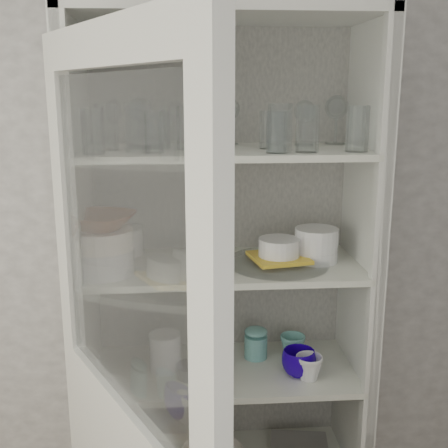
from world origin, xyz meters
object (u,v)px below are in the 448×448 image
(mug_blue, at_px, (299,363))
(plate_stack_front, at_px, (102,261))
(goblet_3, at_px, (336,118))
(teal_jar, at_px, (256,345))
(plate_stack_back, at_px, (117,241))
(terracotta_bowl, at_px, (100,221))
(mug_white, at_px, (309,368))
(measuring_cups, at_px, (191,370))
(goblet_2, at_px, (304,121))
(glass_platter, at_px, (279,262))
(grey_bowl_stack, at_px, (316,245))
(white_ramekin, at_px, (279,247))
(cream_bowl, at_px, (101,239))
(mug_teal, at_px, (293,346))
(goblet_1, at_px, (229,119))
(yellow_trivet, at_px, (279,258))
(white_canister, at_px, (165,352))
(pantry_cabinet, at_px, (223,339))
(goblet_0, at_px, (140,120))

(mug_blue, bearing_deg, plate_stack_front, -160.90)
(goblet_3, bearing_deg, teal_jar, -169.38)
(goblet_3, distance_m, plate_stack_back, 0.91)
(terracotta_bowl, height_order, mug_white, terracotta_bowl)
(plate_stack_back, height_order, measuring_cups, plate_stack_back)
(goblet_2, xyz_separation_m, teal_jar, (-0.16, -0.01, -0.83))
(glass_platter, xyz_separation_m, grey_bowl_stack, (0.14, 0.03, 0.05))
(white_ramekin, height_order, grey_bowl_stack, grey_bowl_stack)
(measuring_cups, bearing_deg, cream_bowl, -175.59)
(goblet_3, height_order, teal_jar, goblet_3)
(goblet_3, distance_m, terracotta_bowl, 0.90)
(mug_teal, height_order, teal_jar, teal_jar)
(mug_blue, bearing_deg, mug_white, -29.66)
(cream_bowl, relative_size, mug_blue, 1.75)
(cream_bowl, bearing_deg, goblet_1, 25.59)
(cream_bowl, bearing_deg, glass_platter, 4.21)
(plate_stack_back, xyz_separation_m, glass_platter, (0.57, -0.18, -0.04))
(mug_blue, bearing_deg, white_ramekin, 168.46)
(cream_bowl, xyz_separation_m, terracotta_bowl, (-0.00, 0.00, 0.06))
(plate_stack_front, distance_m, glass_platter, 0.60)
(goblet_2, relative_size, yellow_trivet, 0.92)
(goblet_1, xyz_separation_m, mug_blue, (0.23, -0.21, -0.84))
(white_ramekin, bearing_deg, mug_teal, 50.38)
(glass_platter, height_order, white_ramekin, white_ramekin)
(teal_jar, bearing_deg, white_canister, -168.98)
(mug_white, height_order, measuring_cups, mug_white)
(pantry_cabinet, distance_m, goblet_3, 0.91)
(pantry_cabinet, height_order, goblet_0, pantry_cabinet)
(goblet_0, xyz_separation_m, plate_stack_front, (-0.13, -0.17, -0.45))
(goblet_2, relative_size, white_ramekin, 1.20)
(plate_stack_front, bearing_deg, measuring_cups, 4.41)
(cream_bowl, height_order, mug_teal, cream_bowl)
(pantry_cabinet, distance_m, plate_stack_back, 0.54)
(goblet_0, relative_size, plate_stack_back, 0.93)
(pantry_cabinet, relative_size, cream_bowl, 9.93)
(goblet_2, xyz_separation_m, mug_blue, (-0.02, -0.15, -0.84))
(goblet_1, xyz_separation_m, goblet_2, (0.26, -0.06, -0.00))
(white_canister, bearing_deg, glass_platter, -5.35)
(white_ramekin, distance_m, measuring_cups, 0.54)
(goblet_1, bearing_deg, cream_bowl, -154.41)
(mug_blue, distance_m, teal_jar, 0.20)
(goblet_1, distance_m, cream_bowl, 0.61)
(yellow_trivet, relative_size, mug_blue, 1.52)
(mug_teal, bearing_deg, yellow_trivet, -106.54)
(plate_stack_front, distance_m, white_canister, 0.43)
(goblet_0, relative_size, teal_jar, 1.72)
(white_ramekin, distance_m, mug_blue, 0.42)
(goblet_2, bearing_deg, plate_stack_back, 173.70)
(plate_stack_front, height_order, teal_jar, plate_stack_front)
(goblet_1, height_order, mug_teal, goblet_1)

